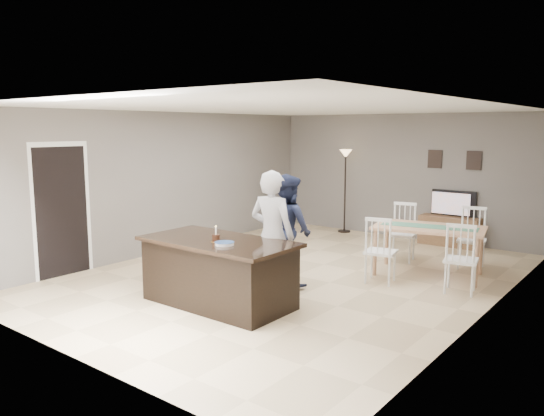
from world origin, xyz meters
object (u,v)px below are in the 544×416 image
Objects in this scene: tv_console at (449,231)px; dining_table at (429,235)px; television at (452,204)px; man at (288,230)px; floor_lamp at (345,168)px; woman at (272,236)px; plate_stack at (224,244)px; birthday_cake at (216,238)px; kitchen_island at (219,272)px.

dining_table reaches higher than tv_console.
man reaches higher than television.
television is at bearing 3.12° from floor_lamp.
plate_stack is (-0.15, -0.81, 0.01)m from woman.
man reaches higher than birthday_cake.
kitchen_island is 2.35× the size of television.
tv_console is 0.66× the size of woman.
television reaches higher than tv_console.
dining_table is (0.50, -2.41, 0.37)m from tv_console.
woman reaches higher than man.
tv_console is 5.05m from woman.
birthday_cake is (-1.14, -5.68, 0.65)m from tv_console.
man is at bearing -103.64° from tv_console.
woman is 0.96× the size of floor_lamp.
dining_table is at bearing -123.74° from woman.
tv_console is at bearing 90.00° from television.
birthday_cake is at bearing 55.19° from woman.
man is (-1.02, -4.22, 0.55)m from tv_console.
woman is at bearing 129.92° from man.
floor_lamp reaches higher than woman.
man is 0.90× the size of floor_lamp.
birthday_cake reaches higher than plate_stack.
kitchen_island is at bearing -102.16° from tv_console.
dining_table is 1.17× the size of floor_lamp.
tv_console is 0.63× the size of floor_lamp.
woman is 2.84m from dining_table.
tv_console is 4.38m from man.
dining_table reaches higher than plate_stack.
woman is at bearing -128.29° from dining_table.
plate_stack is 0.11× the size of dining_table.
kitchen_island is 3.59m from dining_table.
television is at bearing 81.15° from plate_stack.
television is 5.08m from woman.
birthday_cake is at bearing -128.53° from dining_table.
plate_stack reaches higher than tv_console.
floor_lamp is (-2.43, -0.06, 1.18)m from tv_console.
kitchen_island is at bearing 77.99° from television.
plate_stack is at bearing -33.27° from kitchen_island.
television is (1.20, 5.64, 0.41)m from kitchen_island.
floor_lamp is at bearing -78.51° from woman.
birthday_cake is 3.66m from dining_table.
floor_lamp is at bearing 103.00° from birthday_cake.
birthday_cake is 0.10× the size of dining_table.
television is at bearing -105.99° from woman.
television is at bearing 89.40° from dining_table.
plate_stack is (0.29, -0.19, 0.47)m from kitchen_island.
plate_stack is (0.12, -1.54, 0.07)m from man.
dining_table is (1.52, 1.81, -0.18)m from man.
television is 2.54m from dining_table.
television is at bearing 90.00° from tv_console.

